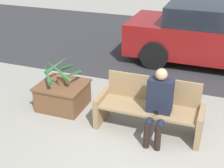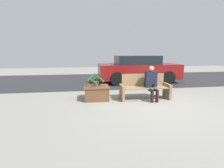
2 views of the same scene
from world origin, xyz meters
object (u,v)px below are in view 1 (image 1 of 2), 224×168
object	(u,v)px
parked_car	(217,35)
person_seated	(159,102)
bench	(150,108)
planter_box	(63,95)
potted_plant	(61,72)

from	to	relation	value
parked_car	person_seated	bearing A→B (deg)	-99.82
person_seated	parked_car	xyz separation A→B (m)	(0.64, 3.69, 0.09)
person_seated	bench	bearing A→B (deg)	134.33
planter_box	parked_car	distance (m)	4.25
bench	planter_box	size ratio (longest dim) A/B	2.02
potted_plant	parked_car	size ratio (longest dim) A/B	0.17
person_seated	planter_box	world-z (taller)	person_seated
person_seated	parked_car	size ratio (longest dim) A/B	0.27
bench	parked_car	bearing A→B (deg)	76.80
planter_box	potted_plant	xyz separation A→B (m)	(0.00, 0.01, 0.47)
bench	planter_box	xyz separation A→B (m)	(-1.74, 0.16, -0.15)
potted_plant	parked_car	bearing A→B (deg)	52.53
person_seated	planter_box	bearing A→B (deg)	169.83
bench	person_seated	bearing A→B (deg)	-45.67
potted_plant	parked_car	world-z (taller)	parked_car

